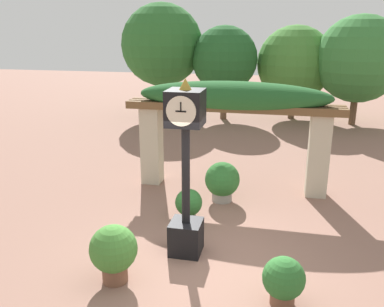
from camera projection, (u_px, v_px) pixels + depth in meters
ground_plane at (205, 263)px, 7.07m from camera, size 60.00×60.00×0.00m
pedestal_clock at (186, 170)px, 6.96m from camera, size 0.59×0.64×3.15m
pergola at (233, 108)px, 9.80m from camera, size 5.25×1.09×2.72m
potted_plant_near_left at (284, 280)px, 5.91m from camera, size 0.63×0.63×0.75m
potted_plant_near_right at (114, 251)px, 6.42m from camera, size 0.77×0.77×0.97m
potted_plant_far_left at (189, 204)px, 8.51m from camera, size 0.57×0.57×0.71m
potted_plant_far_right at (222, 181)px, 9.50m from camera, size 0.82×0.82×0.94m
tree_line at (258, 55)px, 17.45m from camera, size 11.92×4.12×5.02m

